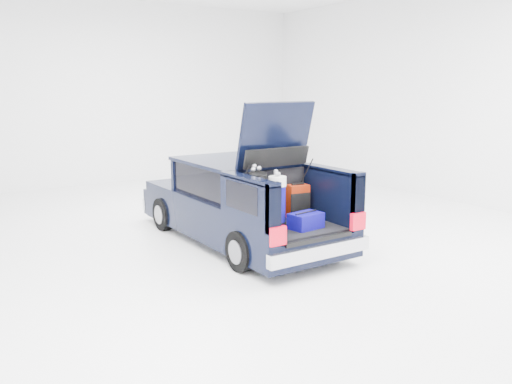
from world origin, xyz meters
TOP-DOWN VIEW (x-y plane):
  - ground at (0.00, 0.00)m, footprint 14.00×14.00m
  - car at (-0.00, 0.11)m, footprint 1.87×4.65m
  - red_suitcase at (0.42, -1.09)m, footprint 0.37×0.27m
  - black_golf_bag at (-0.48, -1.23)m, footprint 0.30×0.41m
  - blue_golf_bag at (-0.23, -1.44)m, footprint 0.32×0.32m
  - blue_duffel at (0.11, -1.69)m, footprint 0.53×0.38m

SIDE VIEW (x-z plane):
  - ground at x=0.00m, z-range 0.00..0.00m
  - car at x=0.00m, z-range -0.56..1.91m
  - blue_duffel at x=0.11m, z-range 0.59..0.85m
  - red_suitcase at x=0.42m, z-range 0.58..1.15m
  - blue_golf_bag at x=-0.23m, z-range 0.56..1.45m
  - black_golf_bag at x=-0.48m, z-range 0.55..1.51m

